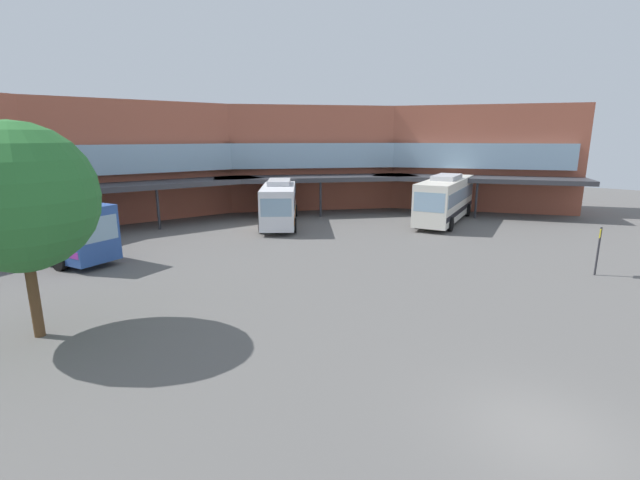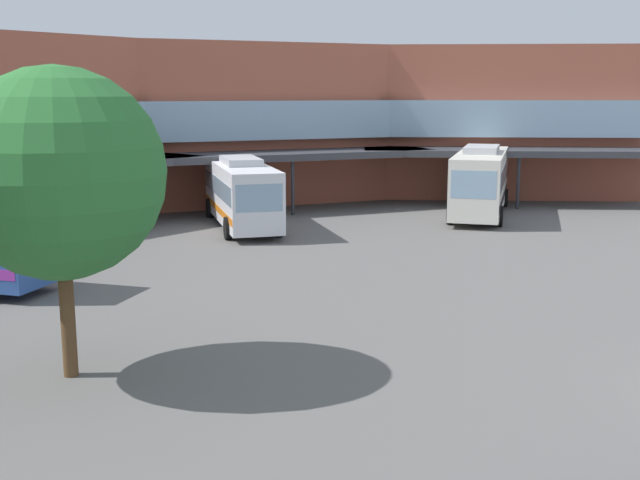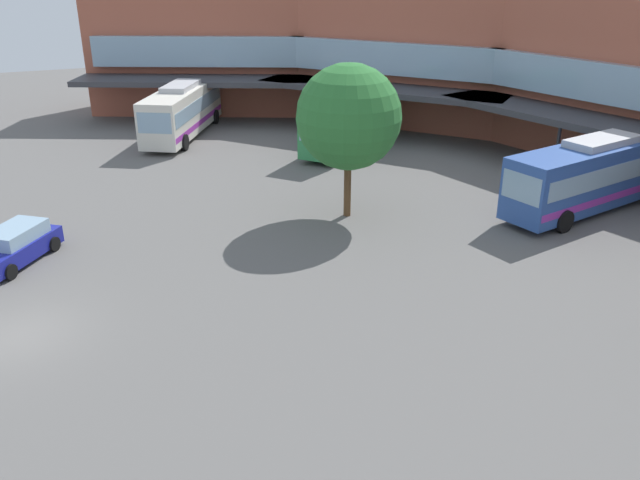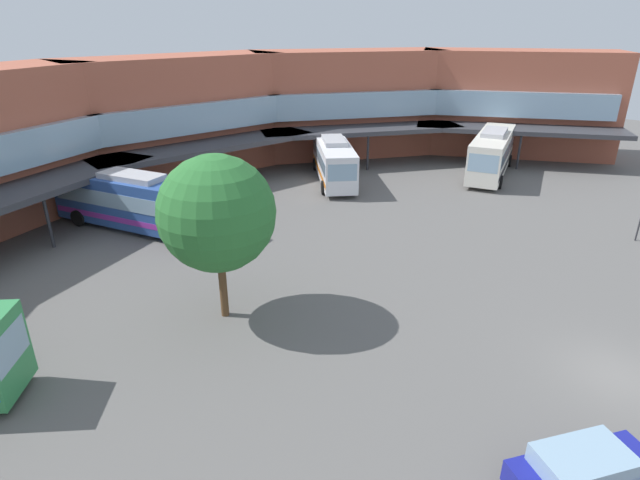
{
  "view_description": "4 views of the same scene",
  "coord_description": "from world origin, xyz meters",
  "views": [
    {
      "loc": [
        -10.67,
        -1.91,
        7.08
      ],
      "look_at": [
        2.87,
        9.58,
        2.88
      ],
      "focal_mm": 24.71,
      "sensor_mm": 36.0,
      "label": 1
    },
    {
      "loc": [
        -19.56,
        1.28,
        6.98
      ],
      "look_at": [
        1.91,
        12.54,
        2.37
      ],
      "focal_mm": 43.95,
      "sensor_mm": 36.0,
      "label": 2
    },
    {
      "loc": [
        22.11,
        2.07,
        12.11
      ],
      "look_at": [
        2.03,
        10.53,
        2.66
      ],
      "focal_mm": 36.73,
      "sensor_mm": 36.0,
      "label": 3
    },
    {
      "loc": [
        -19.81,
        -0.44,
        12.76
      ],
      "look_at": [
        1.48,
        15.49,
        1.19
      ],
      "focal_mm": 28.78,
      "sensor_mm": 36.0,
      "label": 4
    }
  ],
  "objects": [
    {
      "name": "stop_sign_post",
      "position": [
        15.38,
        1.36,
        1.56
      ],
      "size": [
        0.6,
        0.1,
        2.56
      ],
      "color": "#2D2D33",
      "rests_on": "ground"
    },
    {
      "name": "station_building",
      "position": [
        0.0,
        26.33,
        4.98
      ],
      "size": [
        80.09,
        36.96,
        9.92
      ],
      "color": "#AD5942",
      "rests_on": "ground"
    },
    {
      "name": "bus_4",
      "position": [
        14.41,
        23.73,
        1.84
      ],
      "size": [
        9.16,
        8.72,
        3.64
      ],
      "rotation": [
        0.0,
        0.0,
        3.89
      ],
      "color": "white",
      "rests_on": "ground"
    },
    {
      "name": "plaza_tree",
      "position": [
        -6.0,
        15.41,
        5.05
      ],
      "size": [
        5.11,
        5.11,
        7.61
      ],
      "color": "brown",
      "rests_on": "ground"
    },
    {
      "name": "ground_plane",
      "position": [
        0.0,
        0.0,
        0.0
      ],
      "size": [
        123.55,
        123.55,
        0.0
      ],
      "primitive_type": "plane",
      "color": "#605E5B"
    },
    {
      "name": "bus_1",
      "position": [
        24.08,
        13.82,
        2.0
      ],
      "size": [
        11.17,
        4.88,
        3.95
      ],
      "rotation": [
        0.0,
        0.0,
        3.36
      ],
      "color": "silver",
      "rests_on": "ground"
    },
    {
      "name": "bus_0",
      "position": [
        -2.01,
        27.68,
        1.91
      ],
      "size": [
        4.83,
        12.1,
        3.78
      ],
      "rotation": [
        0.0,
        0.0,
        4.91
      ],
      "color": "#2D519E",
      "rests_on": "ground"
    }
  ]
}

